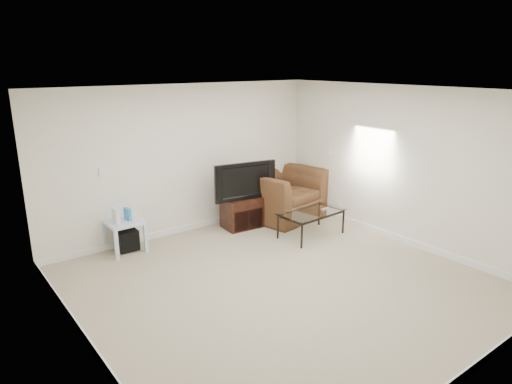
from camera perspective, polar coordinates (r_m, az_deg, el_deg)
floor at (r=6.20m, az=3.13°, el=-11.27°), size 5.00×5.00×0.00m
ceiling at (r=5.52m, az=3.53°, el=12.46°), size 5.00×5.00×0.00m
wall_back at (r=7.75m, az=-8.84°, el=3.98°), size 5.00×0.02×2.50m
wall_left at (r=4.60m, az=-21.18°, el=-5.36°), size 0.02×5.00×2.50m
wall_right at (r=7.56m, az=17.87°, el=3.10°), size 0.02×5.00×2.50m
plate_back at (r=7.19m, az=-18.60°, el=2.39°), size 0.12×0.02×0.12m
plate_right_switch at (r=8.54m, az=9.03°, el=5.09°), size 0.02×0.09×0.13m
plate_right_outlet at (r=8.57m, az=10.20°, el=-1.48°), size 0.02×0.08×0.12m
tv_stand at (r=8.06m, az=-1.76°, el=-2.54°), size 0.70×0.51×0.55m
dvd_player at (r=7.98m, az=-1.64°, el=-1.36°), size 0.39×0.29×0.05m
television at (r=7.87m, az=-1.70°, el=1.55°), size 1.07×0.39×0.65m
side_table at (r=7.35m, az=-16.05°, el=-5.30°), size 0.53×0.53×0.50m
subwoofer at (r=7.40m, az=-15.85°, el=-5.72°), size 0.33×0.33×0.31m
game_console at (r=7.17m, az=-17.12°, el=-2.85°), size 0.06×0.17×0.23m
game_case at (r=7.24m, az=-15.75°, el=-2.69°), size 0.08×0.15×0.20m
recliner at (r=8.51m, az=3.25°, el=0.76°), size 1.53×1.14×1.21m
coffee_table at (r=7.73m, az=6.90°, el=-3.95°), size 1.13×0.68×0.43m
remote at (r=7.81m, az=8.68°, el=-2.07°), size 0.17×0.05×0.02m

